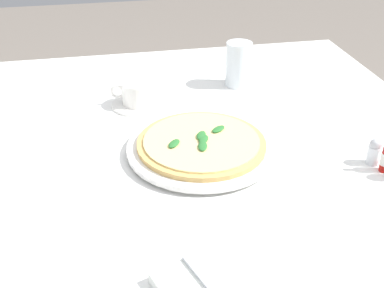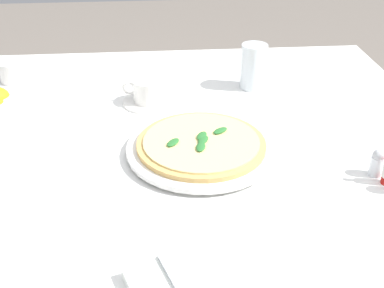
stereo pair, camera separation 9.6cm
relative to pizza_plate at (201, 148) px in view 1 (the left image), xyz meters
name	(u,v)px [view 1 (the left image)]	position (x,y,z in m)	size (l,w,h in m)	color
dining_table	(183,198)	(0.01, 0.04, -0.13)	(1.20, 1.20, 0.72)	white
pizza_plate	(201,148)	(0.00, 0.00, 0.00)	(0.31, 0.31, 0.02)	white
pizza	(201,143)	(0.00, 0.00, 0.01)	(0.26, 0.26, 0.02)	#DBAD60
coffee_cup_far_right	(138,95)	(0.25, 0.11, 0.02)	(0.13, 0.13, 0.06)	white
water_glass_near_left	(238,66)	(0.32, -0.17, 0.04)	(0.07, 0.07, 0.12)	white
salt_shaker	(374,153)	(-0.10, -0.33, 0.01)	(0.03, 0.03, 0.06)	white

